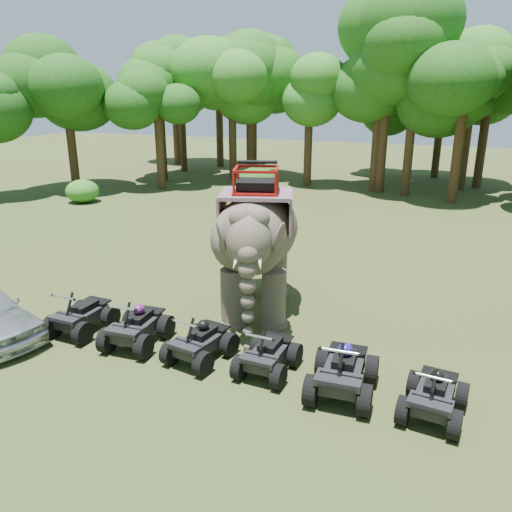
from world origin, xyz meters
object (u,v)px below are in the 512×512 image
object	(u,v)px
atv_2	(200,337)
atv_1	(136,321)
atv_0	(81,310)
atv_3	(268,349)
atv_4	(343,365)
atv_5	(435,389)
elephant	(256,240)

from	to	relation	value
atv_2	atv_1	bearing A→B (deg)	-173.03
atv_0	atv_3	world-z (taller)	atv_0
atv_4	atv_0	bearing A→B (deg)	174.62
atv_0	atv_3	size ratio (longest dim) A/B	1.05
atv_3	atv_5	xyz separation A→B (m)	(3.65, -0.25, 0.00)
atv_1	atv_5	world-z (taller)	atv_1
atv_1	atv_4	distance (m)	5.38
atv_5	atv_1	bearing A→B (deg)	-176.45
atv_4	atv_5	distance (m)	1.86
elephant	atv_4	xyz separation A→B (m)	(3.40, -3.32, -1.47)
atv_3	atv_4	bearing A→B (deg)	-4.37
atv_0	atv_4	bearing A→B (deg)	-0.51
atv_0	elephant	bearing A→B (deg)	40.61
atv_2	atv_0	bearing A→B (deg)	-172.81
atv_3	atv_4	size ratio (longest dim) A/B	0.87
atv_0	atv_2	size ratio (longest dim) A/B	1.03
atv_0	atv_5	world-z (taller)	atv_0
atv_3	atv_5	bearing A→B (deg)	-2.30
atv_3	atv_4	world-z (taller)	atv_4
atv_1	atv_5	distance (m)	7.24
atv_4	atv_5	xyz separation A→B (m)	(1.86, -0.06, -0.09)
atv_0	atv_5	distance (m)	9.05
atv_0	atv_4	world-z (taller)	atv_4
atv_0	atv_3	distance (m)	5.39
elephant	atv_1	world-z (taller)	elephant
atv_0	atv_2	distance (m)	3.68
atv_4	atv_5	world-z (taller)	atv_4
atv_4	atv_5	size ratio (longest dim) A/B	1.15
atv_1	atv_2	world-z (taller)	atv_1
atv_3	atv_1	bearing A→B (deg)	-177.51
atv_0	atv_1	size ratio (longest dim) A/B	0.96
atv_1	atv_5	size ratio (longest dim) A/B	1.09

